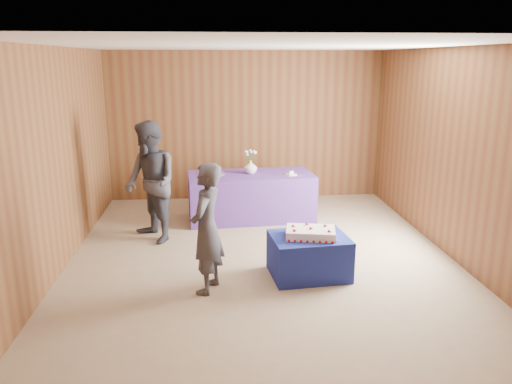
{
  "coord_description": "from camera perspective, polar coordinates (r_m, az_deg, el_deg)",
  "views": [
    {
      "loc": [
        -0.6,
        -6.13,
        2.54
      ],
      "look_at": [
        -0.06,
        0.1,
        0.87
      ],
      "focal_mm": 35.0,
      "sensor_mm": 36.0,
      "label": 1
    }
  ],
  "objects": [
    {
      "name": "cake_slice",
      "position": [
        7.99,
        4.05,
        2.25
      ],
      "size": [
        0.07,
        0.06,
        0.08
      ],
      "rotation": [
        0.0,
        0.0,
        0.16
      ],
      "color": "white",
      "rests_on": "plate"
    },
    {
      "name": "guest_left",
      "position": [
        5.53,
        -5.65,
        -4.18
      ],
      "size": [
        0.51,
        0.63,
        1.48
      ],
      "primitive_type": "imported",
      "rotation": [
        0.0,
        0.0,
        -1.91
      ],
      "color": "#34343E",
      "rests_on": "ground"
    },
    {
      "name": "vase",
      "position": [
        8.06,
        -0.62,
        2.88
      ],
      "size": [
        0.24,
        0.24,
        0.22
      ],
      "primitive_type": "imported",
      "rotation": [
        0.0,
        0.0,
        -0.19
      ],
      "color": "silver",
      "rests_on": "serving_table"
    },
    {
      "name": "room_shell",
      "position": [
        6.2,
        0.64,
        8.1
      ],
      "size": [
        5.04,
        6.04,
        2.72
      ],
      "color": "brown",
      "rests_on": "ground"
    },
    {
      "name": "ground",
      "position": [
        6.66,
        0.6,
        -7.48
      ],
      "size": [
        6.0,
        6.0,
        0.0
      ],
      "primitive_type": "plane",
      "color": "gray",
      "rests_on": "ground"
    },
    {
      "name": "cake_table",
      "position": [
        6.09,
        6.06,
        -7.27
      ],
      "size": [
        0.97,
        0.79,
        0.5
      ],
      "primitive_type": "cube",
      "rotation": [
        0.0,
        0.0,
        0.1
      ],
      "color": "navy",
      "rests_on": "ground"
    },
    {
      "name": "sheet_cake",
      "position": [
        5.96,
        6.25,
        -4.66
      ],
      "size": [
        0.66,
        0.51,
        0.14
      ],
      "rotation": [
        0.0,
        0.0,
        -0.19
      ],
      "color": "white",
      "rests_on": "cake_table"
    },
    {
      "name": "flower_spray",
      "position": [
        8.01,
        -0.63,
        4.56
      ],
      "size": [
        0.21,
        0.21,
        0.16
      ],
      "color": "#27622C",
      "rests_on": "vase"
    },
    {
      "name": "plate",
      "position": [
        8.0,
        4.04,
        2.01
      ],
      "size": [
        0.22,
        0.22,
        0.01
      ],
      "primitive_type": "cylinder",
      "rotation": [
        0.0,
        0.0,
        0.17
      ],
      "color": "silver",
      "rests_on": "serving_table"
    },
    {
      "name": "knife",
      "position": [
        7.93,
        4.55,
        1.85
      ],
      "size": [
        0.25,
        0.11,
        0.0
      ],
      "primitive_type": "cube",
      "rotation": [
        0.0,
        0.0,
        0.35
      ],
      "color": "silver",
      "rests_on": "serving_table"
    },
    {
      "name": "serving_table",
      "position": [
        8.14,
        -0.58,
        -0.5
      ],
      "size": [
        2.06,
        1.05,
        0.75
      ],
      "primitive_type": "cube",
      "rotation": [
        0.0,
        0.0,
        0.08
      ],
      "color": "#5F3696",
      "rests_on": "ground"
    },
    {
      "name": "guest_right",
      "position": [
        7.17,
        -11.95,
        1.08
      ],
      "size": [
        1.01,
        1.06,
        1.73
      ],
      "primitive_type": "imported",
      "rotation": [
        0.0,
        0.0,
        -0.99
      ],
      "color": "#373742",
      "rests_on": "ground"
    },
    {
      "name": "platter",
      "position": [
        8.05,
        -5.01,
        2.1
      ],
      "size": [
        0.47,
        0.47,
        0.02
      ],
      "primitive_type": "cylinder",
      "rotation": [
        0.0,
        0.0,
        0.2
      ],
      "color": "#6350A1",
      "rests_on": "serving_table"
    }
  ]
}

